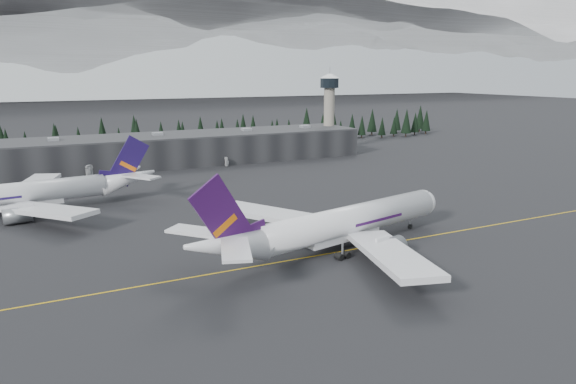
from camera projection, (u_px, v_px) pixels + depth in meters
name	position (u px, v px, depth m)	size (l,w,h in m)	color
ground	(328.00, 250.00, 112.94)	(1400.00, 1400.00, 0.00)	black
taxiline	(332.00, 253.00, 111.18)	(400.00, 0.40, 0.02)	gold
terminal	(182.00, 149.00, 221.03)	(160.00, 30.00, 12.60)	black
control_tower	(329.00, 104.00, 251.70)	(10.00, 10.00, 37.70)	gray
treeline	(163.00, 136.00, 253.18)	(360.00, 20.00, 15.00)	black
mountain_ridge	(66.00, 93.00, 989.09)	(4400.00, 900.00, 420.00)	white
jet_main	(332.00, 226.00, 111.05)	(69.55, 63.53, 20.72)	silver
jet_parked	(36.00, 192.00, 142.88)	(67.56, 62.05, 19.90)	silver
gse_vehicle_a	(90.00, 177.00, 187.99)	(2.54, 5.52, 1.53)	silver
gse_vehicle_b	(227.00, 165.00, 213.94)	(1.63, 4.06, 1.38)	silver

